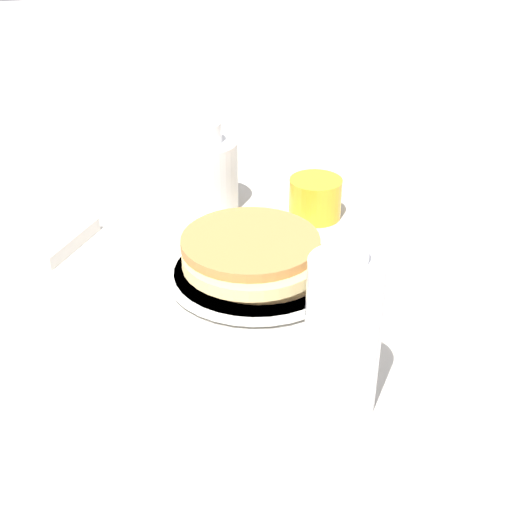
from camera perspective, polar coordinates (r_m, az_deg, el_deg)
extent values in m
plane|color=#BCB7AD|center=(0.93, -0.29, -2.07)|extent=(4.00, 4.00, 0.00)
cylinder|color=silver|center=(0.93, 0.00, -1.44)|extent=(0.21, 0.21, 0.01)
cylinder|color=silver|center=(0.93, 0.00, -1.31)|extent=(0.23, 0.23, 0.01)
cylinder|color=tan|center=(0.93, 0.28, -0.45)|extent=(0.18, 0.18, 0.02)
cylinder|color=#D6BB78|center=(0.91, -0.12, -0.01)|extent=(0.18, 0.18, 0.02)
cylinder|color=#BA7C41|center=(0.91, -0.27, 1.12)|extent=(0.18, 0.18, 0.01)
cylinder|color=yellow|center=(1.08, 4.76, 4.63)|extent=(0.08, 0.08, 0.06)
cylinder|color=white|center=(1.10, -4.18, 6.46)|extent=(0.10, 0.10, 0.11)
cylinder|color=white|center=(1.07, -4.32, 9.86)|extent=(0.06, 0.06, 0.03)
cylinder|color=white|center=(0.69, 6.95, -6.39)|extent=(0.07, 0.07, 0.17)
cylinder|color=white|center=(0.64, 7.45, 0.27)|extent=(0.04, 0.04, 0.02)
cube|color=white|center=(1.06, -16.86, 1.52)|extent=(0.17, 0.16, 0.02)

